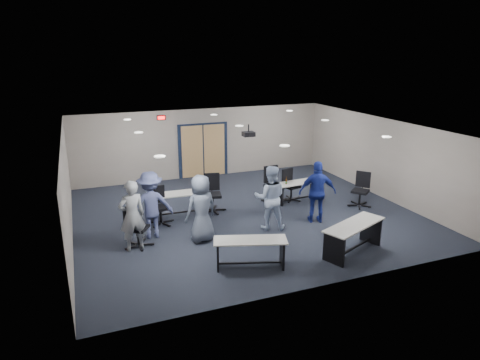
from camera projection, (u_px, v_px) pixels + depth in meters
name	position (u px, v px, depth m)	size (l,w,h in m)	color
floor	(245.00, 214.00, 13.21)	(10.00, 10.00, 0.00)	#1C212C
back_wall	(203.00, 143.00, 16.83)	(10.00, 0.04, 2.70)	gray
front_wall	(327.00, 228.00, 8.81)	(10.00, 0.04, 2.70)	gray
left_wall	(67.00, 191.00, 11.09)	(0.04, 9.00, 2.70)	gray
right_wall	(381.00, 158.00, 14.55)	(0.04, 9.00, 2.70)	gray
ceiling	(246.00, 128.00, 12.43)	(10.00, 9.00, 0.04)	white
double_door	(203.00, 151.00, 16.89)	(2.00, 0.07, 2.20)	black
exit_sign	(161.00, 118.00, 15.91)	(0.32, 0.07, 0.18)	black
ceiling_projector	(249.00, 134.00, 13.06)	(0.35, 0.32, 0.37)	black
ceiling_can_lights	(242.00, 127.00, 12.66)	(6.24, 5.74, 0.02)	silver
table_front_left	(250.00, 248.00, 9.88)	(1.78, 1.06, 0.68)	#A5A39C
table_front_right	(354.00, 233.00, 10.56)	(1.98, 1.31, 0.77)	#A5A39C
table_back_left	(178.00, 200.00, 12.96)	(1.80, 0.66, 0.84)	#A5A39C
table_back_right	(297.00, 188.00, 14.24)	(1.68, 0.70, 0.91)	#A5A39C
chair_back_a	(160.00, 206.00, 12.31)	(0.69, 0.69, 1.10)	black
chair_back_b	(213.00, 194.00, 13.27)	(0.74, 0.74, 1.18)	black
chair_back_c	(274.00, 185.00, 14.06)	(0.76, 0.76, 1.21)	black
chair_back_d	(291.00, 185.00, 14.30)	(0.67, 0.67, 1.06)	black
chair_loose_left	(138.00, 226.00, 10.89)	(0.69, 0.69, 1.10)	black
chair_loose_right	(360.00, 190.00, 13.73)	(0.70, 0.70, 1.11)	black
person_gray	(132.00, 216.00, 10.61)	(0.67, 0.44, 1.83)	gray
person_plaid	(201.00, 208.00, 11.13)	(0.88, 0.57, 1.81)	#515B6F
person_lightblue	(270.00, 198.00, 11.93)	(0.89, 0.69, 1.83)	#ACC0E3
person_navy	(317.00, 192.00, 12.39)	(1.07, 0.45, 1.83)	navy
person_back	(151.00, 205.00, 11.36)	(1.18, 0.68, 1.83)	#485182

